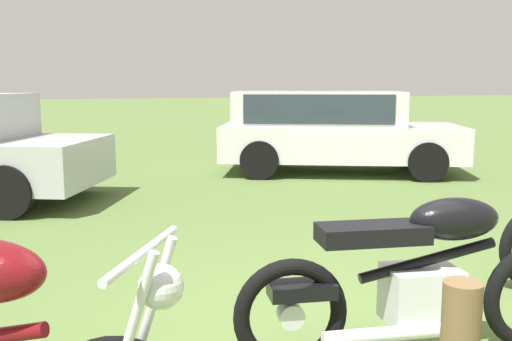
% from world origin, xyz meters
% --- Properties ---
extents(motorcycle_black, '(2.08, 0.72, 1.02)m').
position_xyz_m(motorcycle_black, '(0.12, -0.15, 0.48)').
color(motorcycle_black, black).
rests_on(motorcycle_black, ground).
extents(car_white, '(4.45, 3.36, 1.43)m').
position_xyz_m(car_white, '(2.92, 6.17, 0.83)').
color(car_white, silver).
rests_on(car_white, ground).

